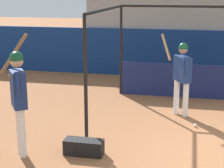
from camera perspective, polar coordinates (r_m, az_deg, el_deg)
name	(u,v)px	position (r m, az deg, el deg)	size (l,w,h in m)	color
ground_plane	(215,159)	(6.90, 15.47, -10.96)	(60.00, 60.00, 0.00)	#935B38
outfield_wall	(207,55)	(12.58, 14.32, 4.31)	(24.00, 0.12, 1.58)	navy
bleacher_section	(207,24)	(14.12, 14.32, 8.80)	(8.15, 3.20, 3.26)	#9E9E99
batting_cage	(179,62)	(9.44, 10.24, 3.34)	(3.32, 3.59, 2.47)	black
player_batter	(182,72)	(8.72, 10.57, 1.80)	(0.76, 0.74, 1.86)	white
player_waiting	(18,93)	(6.64, -14.07, -1.30)	(0.69, 0.64, 2.14)	white
equipment_bag	(84,147)	(6.80, -4.32, -9.56)	(0.70, 0.28, 0.28)	black
baseball	(195,125)	(8.28, 12.58, -6.16)	(0.07, 0.07, 0.07)	white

